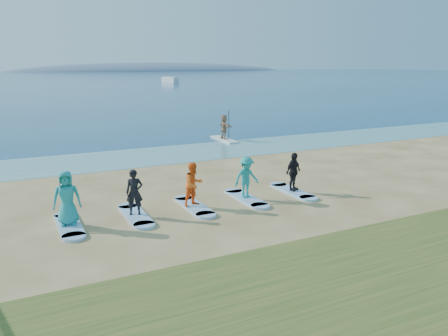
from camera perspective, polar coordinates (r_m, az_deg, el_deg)
name	(u,v)px	position (r m, az deg, el deg)	size (l,w,h in m)	color
ground	(214,216)	(14.97, -1.37, -6.26)	(600.00, 600.00, 0.00)	tan
shallow_water	(133,158)	(24.55, -11.80, 1.33)	(600.00, 600.00, 0.00)	teal
ocean	(22,78)	(172.95, -24.83, 10.60)	(600.00, 600.00, 0.00)	navy
island_ridge	(158,71)	(328.70, -8.68, 12.46)	(220.00, 56.00, 18.00)	slate
paddleboard	(224,139)	(29.53, 0.02, 3.75)	(0.70, 3.00, 0.12)	silver
paddleboarder	(224,127)	(29.39, 0.02, 5.42)	(1.51, 0.48, 1.62)	tan
boat_offshore_b	(170,83)	(122.27, -7.06, 11.02)	(1.79, 5.58, 1.52)	silver
surfboard_0	(69,225)	(14.82, -19.56, -7.09)	(0.70, 2.20, 0.09)	#92BDE3
student_0	(67,198)	(14.54, -19.85, -3.70)	(0.85, 0.55, 1.74)	teal
surfboard_1	(136,215)	(15.17, -11.48, -6.08)	(0.70, 2.20, 0.09)	#92BDE3
student_1	(134,192)	(14.92, -11.62, -3.12)	(0.56, 0.37, 1.55)	black
surfboard_2	(194,206)	(15.81, -3.93, -5.02)	(0.70, 2.20, 0.09)	#92BDE3
student_2	(194,184)	(15.57, -3.98, -2.12)	(0.76, 0.60, 1.57)	orange
surfboard_3	(246,198)	(16.70, 2.90, -3.99)	(0.70, 2.20, 0.09)	#92BDE3
student_3	(246,177)	(16.47, 2.94, -1.22)	(1.02, 0.59, 1.58)	teal
surfboard_4	(293,191)	(17.81, 8.95, -3.03)	(0.70, 2.20, 0.09)	#92BDE3
student_4	(293,172)	(17.59, 9.05, -0.48)	(0.90, 0.38, 1.54)	black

